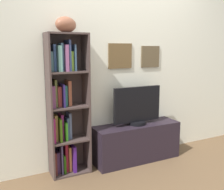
{
  "coord_description": "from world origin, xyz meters",
  "views": [
    {
      "loc": [
        -1.59,
        -1.81,
        1.45
      ],
      "look_at": [
        -0.25,
        0.85,
        0.91
      ],
      "focal_mm": 41.49,
      "sensor_mm": 36.0,
      "label": 1
    }
  ],
  "objects_px": {
    "bookshelf": "(64,107)",
    "tv_stand": "(137,142)",
    "television": "(137,106)",
    "football": "(66,25)"
  },
  "relations": [
    {
      "from": "football",
      "to": "tv_stand",
      "type": "bearing_deg",
      "value": -3.24
    },
    {
      "from": "television",
      "to": "bookshelf",
      "type": "bearing_deg",
      "value": 175.18
    },
    {
      "from": "bookshelf",
      "to": "football",
      "type": "height_order",
      "value": "football"
    },
    {
      "from": "bookshelf",
      "to": "television",
      "type": "relative_size",
      "value": 2.46
    },
    {
      "from": "bookshelf",
      "to": "tv_stand",
      "type": "xyz_separation_m",
      "value": [
        0.93,
        -0.08,
        -0.55
      ]
    },
    {
      "from": "football",
      "to": "television",
      "type": "distance_m",
      "value": 1.32
    },
    {
      "from": "bookshelf",
      "to": "television",
      "type": "distance_m",
      "value": 0.93
    },
    {
      "from": "television",
      "to": "tv_stand",
      "type": "bearing_deg",
      "value": -90.0
    },
    {
      "from": "bookshelf",
      "to": "football",
      "type": "relative_size",
      "value": 5.88
    },
    {
      "from": "football",
      "to": "tv_stand",
      "type": "relative_size",
      "value": 0.24
    }
  ]
}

